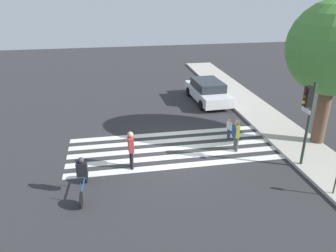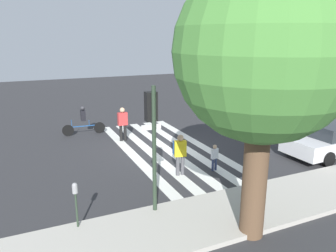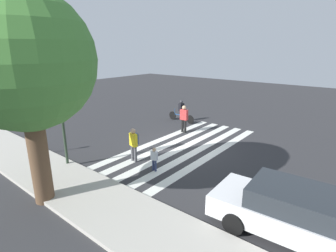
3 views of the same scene
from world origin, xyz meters
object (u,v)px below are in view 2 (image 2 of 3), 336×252
(car_parked_far_curb, at_px, (334,138))
(street_tree, at_px, (264,54))
(pedestrian_adult_blue_shirt, at_px, (180,151))
(cyclist_near_curb, at_px, (83,119))
(parking_meter, at_px, (75,196))
(pedestrian_adult_tall_backpack, at_px, (123,122))
(pedestrian_adult_yellow_jacket, at_px, (215,156))
(traffic_light, at_px, (152,126))

(car_parked_far_curb, bearing_deg, street_tree, 23.27)
(pedestrian_adult_blue_shirt, xyz_separation_m, cyclist_near_curb, (2.35, -6.99, -0.09))
(parking_meter, bearing_deg, street_tree, 153.92)
(street_tree, xyz_separation_m, car_parked_far_curb, (-7.35, -3.54, -4.00))
(parking_meter, bearing_deg, pedestrian_adult_tall_backpack, -115.51)
(pedestrian_adult_yellow_jacket, relative_size, cyclist_near_curb, 0.47)
(street_tree, bearing_deg, cyclist_near_curb, -78.33)
(pedestrian_adult_tall_backpack, relative_size, cyclist_near_curb, 0.76)
(parking_meter, height_order, cyclist_near_curb, cyclist_near_curb)
(parking_meter, relative_size, pedestrian_adult_yellow_jacket, 1.34)
(street_tree, distance_m, car_parked_far_curb, 9.09)
(street_tree, distance_m, pedestrian_adult_yellow_jacket, 6.05)
(traffic_light, height_order, pedestrian_adult_tall_backpack, traffic_light)
(pedestrian_adult_tall_backpack, height_order, car_parked_far_curb, pedestrian_adult_tall_backpack)
(pedestrian_adult_tall_backpack, bearing_deg, parking_meter, -117.84)
(pedestrian_adult_blue_shirt, bearing_deg, street_tree, 105.29)
(pedestrian_adult_tall_backpack, bearing_deg, cyclist_near_curb, 127.53)
(pedestrian_adult_yellow_jacket, xyz_separation_m, cyclist_near_curb, (3.79, -7.19, 0.25))
(car_parked_far_curb, bearing_deg, traffic_light, 5.87)
(pedestrian_adult_yellow_jacket, height_order, pedestrian_adult_blue_shirt, pedestrian_adult_blue_shirt)
(street_tree, bearing_deg, pedestrian_adult_tall_backpack, -85.62)
(parking_meter, xyz_separation_m, pedestrian_adult_yellow_jacket, (-5.67, -2.09, -0.46))
(pedestrian_adult_tall_backpack, relative_size, pedestrian_adult_blue_shirt, 1.07)
(parking_meter, distance_m, car_parked_far_curb, 11.67)
(parking_meter, bearing_deg, cyclist_near_curb, -101.43)
(street_tree, distance_m, pedestrian_adult_blue_shirt, 5.78)
(pedestrian_adult_tall_backpack, distance_m, pedestrian_adult_blue_shirt, 5.10)
(cyclist_near_curb, bearing_deg, traffic_light, 96.28)
(traffic_light, xyz_separation_m, pedestrian_adult_tall_backpack, (-1.24, -7.22, -1.73))
(parking_meter, height_order, street_tree, street_tree)
(traffic_light, bearing_deg, car_parked_far_curb, -171.66)
(cyclist_near_curb, height_order, car_parked_far_curb, cyclist_near_curb)
(pedestrian_adult_tall_backpack, distance_m, car_parked_far_curb, 9.97)
(cyclist_near_curb, bearing_deg, street_tree, 105.54)
(traffic_light, bearing_deg, pedestrian_adult_tall_backpack, -99.73)
(street_tree, xyz_separation_m, cyclist_near_curb, (2.34, -11.34, -3.90))
(pedestrian_adult_tall_backpack, bearing_deg, street_tree, -87.96)
(parking_meter, relative_size, street_tree, 0.21)
(pedestrian_adult_tall_backpack, xyz_separation_m, car_parked_far_curb, (-8.07, 5.85, -0.23))
(pedestrian_adult_blue_shirt, bearing_deg, cyclist_near_curb, -56.10)
(car_parked_far_curb, bearing_deg, cyclist_near_curb, -41.29)
(pedestrian_adult_tall_backpack, bearing_deg, pedestrian_adult_yellow_jacket, -69.87)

